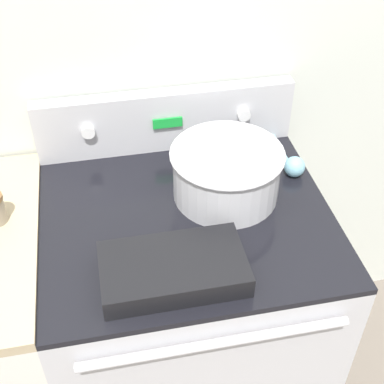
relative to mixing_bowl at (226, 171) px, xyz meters
name	(u,v)px	position (x,y,z in m)	size (l,w,h in m)	color
kitchen_wall	(160,42)	(-0.13, 0.32, 0.24)	(8.00, 0.05, 2.50)	silver
stove_range	(187,316)	(-0.13, -0.06, -0.55)	(0.79, 0.73, 0.93)	#BCBCC1
control_panel	(166,120)	(-0.13, 0.26, 0.01)	(0.79, 0.07, 0.20)	#BCBCC1
mixing_bowl	(226,171)	(0.00, 0.00, 0.00)	(0.31, 0.31, 0.15)	silver
casserole_dish	(173,268)	(-0.20, -0.28, -0.05)	(0.35, 0.20, 0.06)	black
ladle	(292,163)	(0.22, 0.07, -0.06)	(0.06, 0.30, 0.06)	#7AB2C6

